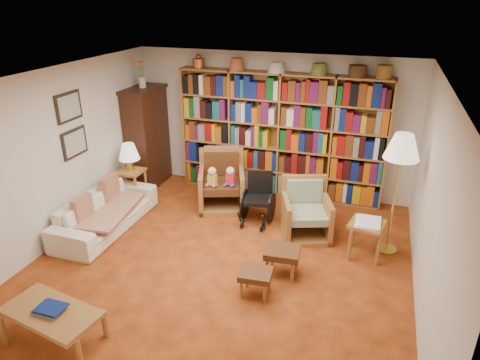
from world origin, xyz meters
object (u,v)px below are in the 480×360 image
at_px(side_table_papers, 366,229).
at_px(footstool_b, 256,276).
at_px(floor_lamp, 402,152).
at_px(footstool_a, 282,254).
at_px(side_table_lamp, 132,178).
at_px(wheelchair, 258,199).
at_px(sofa, 106,212).
at_px(armchair_sage, 307,213).
at_px(armchair_leather, 224,183).
at_px(coffee_table, 52,314).

distance_m(side_table_papers, footstool_b, 1.78).
distance_m(floor_lamp, footstool_a, 2.06).
height_order(side_table_lamp, wheelchair, wheelchair).
height_order(sofa, side_table_papers, sofa).
xyz_separation_m(floor_lamp, footstool_b, (-1.52, -1.54, -1.24)).
distance_m(side_table_lamp, footstool_b, 3.30).
bearing_deg(side_table_papers, side_table_lamp, 173.25).
xyz_separation_m(side_table_papers, footstool_a, (-1.00, -0.79, -0.12)).
bearing_deg(side_table_lamp, armchair_sage, -1.89).
distance_m(armchair_leather, wheelchair, 0.81).
height_order(armchair_sage, wheelchair, armchair_sage).
xyz_separation_m(side_table_lamp, wheelchair, (2.29, 0.04, -0.06)).
relative_size(armchair_leather, armchair_sage, 1.10).
bearing_deg(coffee_table, footstool_a, 43.37).
distance_m(footstool_b, coffee_table, 2.29).
distance_m(sofa, side_table_papers, 3.93).
relative_size(footstool_b, coffee_table, 0.38).
height_order(side_table_lamp, footstool_a, side_table_lamp).
bearing_deg(side_table_lamp, armchair_leather, 14.43).
bearing_deg(armchair_leather, sofa, -137.15).
bearing_deg(footstool_b, side_table_lamp, 147.58).
distance_m(side_table_lamp, coffee_table, 3.32).
distance_m(sofa, coffee_table, 2.38).
relative_size(side_table_lamp, side_table_papers, 1.07).
height_order(side_table_lamp, floor_lamp, floor_lamp).
distance_m(armchair_sage, coffee_table, 3.74).
relative_size(side_table_papers, footstool_a, 1.16).
xyz_separation_m(wheelchair, footstool_a, (0.71, -1.30, -0.07)).
bearing_deg(armchair_leather, footstool_a, -49.33).
bearing_deg(armchair_sage, armchair_leather, 161.90).
bearing_deg(floor_lamp, footstool_a, -141.62).
bearing_deg(footstool_a, sofa, 173.93).
height_order(floor_lamp, side_table_papers, floor_lamp).
distance_m(floor_lamp, side_table_papers, 1.15).
distance_m(wheelchair, floor_lamp, 2.33).
relative_size(wheelchair, footstool_a, 1.73).
height_order(side_table_lamp, side_table_papers, side_table_lamp).
relative_size(sofa, coffee_table, 1.73).
relative_size(armchair_sage, footstool_b, 2.24).
relative_size(wheelchair, coffee_table, 0.74).
distance_m(wheelchair, footstool_b, 1.87).
bearing_deg(sofa, floor_lamp, -80.04).
xyz_separation_m(armchair_sage, coffee_table, (-2.14, -3.07, 0.01)).
relative_size(armchair_sage, footstool_a, 1.96).
height_order(armchair_leather, side_table_papers, armchair_leather).
bearing_deg(floor_lamp, side_table_lamp, 176.94).
bearing_deg(footstool_a, side_table_papers, 38.39).
height_order(wheelchair, coffee_table, wheelchair).
height_order(wheelchair, footstool_a, wheelchair).
bearing_deg(side_table_papers, wheelchair, 163.41).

